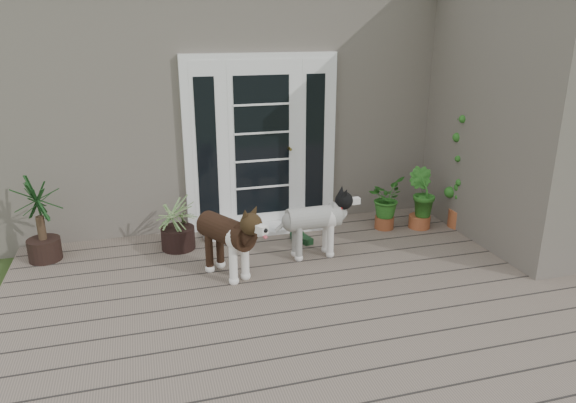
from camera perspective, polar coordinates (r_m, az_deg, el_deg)
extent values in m
cube|color=#6B5B4C|center=(5.06, 5.39, -11.55)|extent=(6.20, 4.60, 0.12)
cube|color=#665E54|center=(8.53, -4.79, 11.53)|extent=(7.40, 4.00, 3.10)
cube|color=#665E54|center=(6.95, 25.43, 8.20)|extent=(1.60, 2.40, 3.10)
cube|color=white|center=(6.57, -2.89, 6.30)|extent=(1.90, 0.14, 2.15)
cube|color=white|center=(6.69, -2.35, -2.87)|extent=(1.60, 0.40, 0.05)
imported|color=#1C6420|center=(6.76, 10.42, -0.52)|extent=(0.65, 0.65, 0.58)
imported|color=#255B1A|center=(6.89, 14.08, -0.53)|extent=(0.53, 0.53, 0.56)
imported|color=#1B6020|center=(7.51, 17.01, 0.98)|extent=(0.42, 0.42, 0.60)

